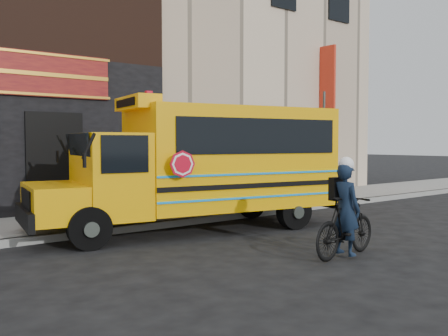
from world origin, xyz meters
TOP-DOWN VIEW (x-y plane):
  - ground at (0.00, 0.00)m, footprint 120.00×120.00m
  - curb at (0.00, 2.60)m, footprint 40.00×0.20m
  - sidewalk at (0.00, 4.10)m, footprint 40.00×3.00m
  - building at (-0.04, 10.45)m, footprint 20.00×10.70m
  - school_bus at (-1.04, 1.85)m, footprint 7.16×3.25m
  - sign_pole at (4.17, 2.86)m, footprint 0.10×0.30m
  - bicycle at (-0.74, -1.84)m, footprint 1.79×0.69m
  - cyclist at (-0.79, -1.87)m, footprint 0.40×0.59m

SIDE VIEW (x-z plane):
  - ground at x=0.00m, z-range 0.00..0.00m
  - curb at x=0.00m, z-range 0.00..0.15m
  - sidewalk at x=0.00m, z-range 0.00..0.15m
  - bicycle at x=-0.74m, z-range 0.00..1.05m
  - cyclist at x=-0.79m, z-range 0.00..1.56m
  - school_bus at x=-1.04m, z-range 0.05..2.97m
  - sign_pole at x=4.17m, z-range 0.17..3.67m
  - building at x=-0.04m, z-range 0.13..12.13m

